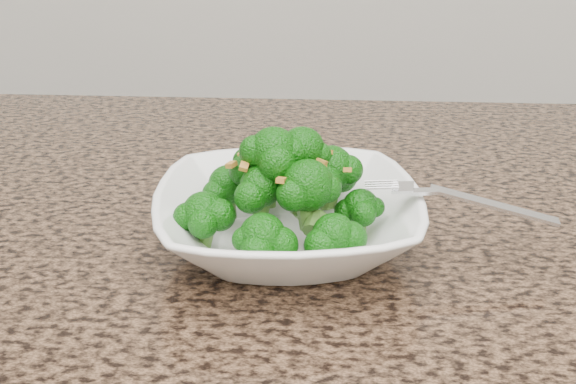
# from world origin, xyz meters

# --- Properties ---
(granite_counter) EXTENTS (1.64, 1.04, 0.03)m
(granite_counter) POSITION_xyz_m (0.00, 0.30, 0.89)
(granite_counter) COLOR brown
(granite_counter) RESTS_ON cabinet
(bowl) EXTENTS (0.23, 0.23, 0.05)m
(bowl) POSITION_xyz_m (0.06, 0.39, 0.93)
(bowl) COLOR white
(bowl) RESTS_ON granite_counter
(broccoli_pile) EXTENTS (0.18, 0.18, 0.07)m
(broccoli_pile) POSITION_xyz_m (0.06, 0.39, 0.98)
(broccoli_pile) COLOR #105E0A
(broccoli_pile) RESTS_ON bowl
(garlic_topping) EXTENTS (0.11, 0.11, 0.01)m
(garlic_topping) POSITION_xyz_m (0.06, 0.39, 1.02)
(garlic_topping) COLOR #B67F2C
(garlic_topping) RESTS_ON broccoli_pile
(fork) EXTENTS (0.16, 0.04, 0.01)m
(fork) POSITION_xyz_m (0.17, 0.38, 0.96)
(fork) COLOR silver
(fork) RESTS_ON bowl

